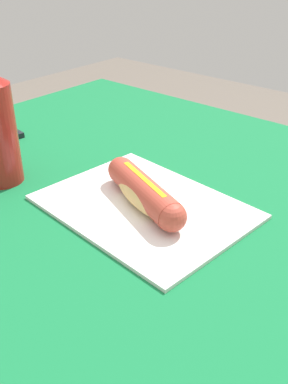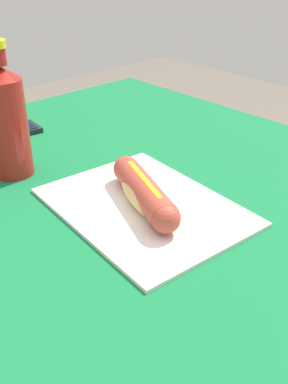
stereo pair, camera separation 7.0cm
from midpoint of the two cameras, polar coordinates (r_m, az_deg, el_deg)
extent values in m
cylinder|color=brown|center=(1.43, -6.15, -2.53)|extent=(0.07, 0.07, 0.70)
cube|color=brown|center=(0.74, 0.90, -2.43)|extent=(1.16, 0.82, 0.03)
cube|color=#146B38|center=(0.73, 0.91, -1.31)|extent=(1.22, 0.88, 0.00)
cube|color=silver|center=(0.71, -2.81, -1.97)|extent=(0.34, 0.27, 0.01)
ellipsoid|color=#DBB26B|center=(0.70, -2.85, -0.32)|extent=(0.17, 0.11, 0.04)
cylinder|color=#B24233|center=(0.70, -2.86, 0.03)|extent=(0.17, 0.10, 0.04)
sphere|color=#B24233|center=(0.63, 0.43, -3.31)|extent=(0.04, 0.04, 0.04)
sphere|color=#B24233|center=(0.77, -5.58, 2.79)|extent=(0.04, 0.04, 0.04)
cube|color=yellow|center=(0.69, -2.91, 1.50)|extent=(0.12, 0.05, 0.00)
camera|label=1|loc=(0.03, -92.86, -1.64)|focal=41.71mm
camera|label=2|loc=(0.03, 87.14, 1.64)|focal=41.71mm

